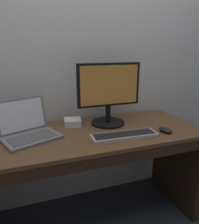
# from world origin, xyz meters

# --- Properties ---
(ground_plane) EXTENTS (14.00, 14.00, 0.00)m
(ground_plane) POSITION_xyz_m (0.00, 0.00, 0.00)
(ground_plane) COLOR #2D333D
(back_wall) EXTENTS (5.00, 0.04, 3.19)m
(back_wall) POSITION_xyz_m (0.00, 0.36, 1.60)
(back_wall) COLOR silver
(back_wall) RESTS_ON ground
(desk) EXTENTS (1.57, 0.63, 0.74)m
(desk) POSITION_xyz_m (0.00, -0.01, 0.50)
(desk) COLOR brown
(desk) RESTS_ON ground
(laptop_space_gray) EXTENTS (0.41, 0.38, 0.24)m
(laptop_space_gray) POSITION_xyz_m (-0.39, 0.04, 0.78)
(laptop_space_gray) COLOR slate
(laptop_space_gray) RESTS_ON desk
(external_monitor) EXTENTS (0.48, 0.25, 0.46)m
(external_monitor) POSITION_xyz_m (0.19, 0.12, 0.97)
(external_monitor) COLOR black
(external_monitor) RESTS_ON desk
(wired_keyboard) EXTENTS (0.44, 0.14, 0.03)m
(wired_keyboard) POSITION_xyz_m (0.19, -0.16, 0.75)
(wired_keyboard) COLOR #BCBCC1
(wired_keyboard) RESTS_ON desk
(computer_mouse) EXTENTS (0.08, 0.12, 0.03)m
(computer_mouse) POSITION_xyz_m (0.50, -0.17, 0.75)
(computer_mouse) COLOR black
(computer_mouse) RESTS_ON desk
(external_drive_box) EXTENTS (0.14, 0.15, 0.05)m
(external_drive_box) POSITION_xyz_m (-0.07, 0.19, 0.76)
(external_drive_box) COLOR silver
(external_drive_box) RESTS_ON desk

